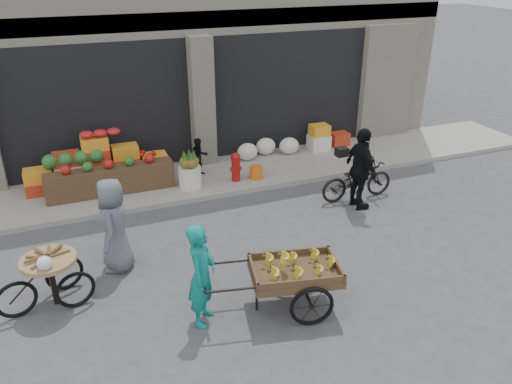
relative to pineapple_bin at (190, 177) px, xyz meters
name	(u,v)px	position (x,y,z in m)	size (l,w,h in m)	color
ground	(284,266)	(0.75, -3.60, -0.37)	(80.00, 80.00, 0.00)	#424244
sidewalk	(215,176)	(0.75, 0.50, -0.31)	(18.00, 2.20, 0.12)	gray
building	(170,18)	(0.75, 4.43, 3.00)	(14.00, 6.45, 7.00)	beige
fruit_display	(107,163)	(-1.73, 0.78, 0.30)	(3.10, 1.12, 1.24)	#B63219
pineapple_bin	(190,177)	(0.00, 0.00, 0.00)	(0.52, 0.52, 0.50)	silver
fire_hydrant	(236,166)	(1.10, -0.05, 0.13)	(0.22, 0.22, 0.71)	#A5140F
orange_bucket	(256,172)	(1.60, -0.10, -0.10)	(0.32, 0.32, 0.30)	orange
right_bay_goods	(301,142)	(3.36, 1.10, 0.04)	(3.35, 0.60, 0.70)	silver
seated_person	(199,157)	(0.40, 0.60, 0.21)	(0.45, 0.35, 0.93)	black
banana_cart	(292,269)	(0.37, -4.66, 0.32)	(2.41, 1.35, 0.95)	brown
vendor_woman	(202,275)	(-0.98, -4.47, 0.45)	(0.60, 0.39, 1.63)	#107D79
tricycle_cart	(50,273)	(-3.04, -3.22, 0.20)	(1.46, 1.02, 0.95)	#9E7F51
vendor_grey	(114,225)	(-1.97, -2.56, 0.47)	(0.82, 0.54, 1.69)	slate
bicycle	(357,180)	(3.38, -1.71, 0.08)	(0.60, 1.72, 0.90)	black
cyclist	(361,169)	(3.18, -2.11, 0.53)	(1.05, 0.44, 1.79)	black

